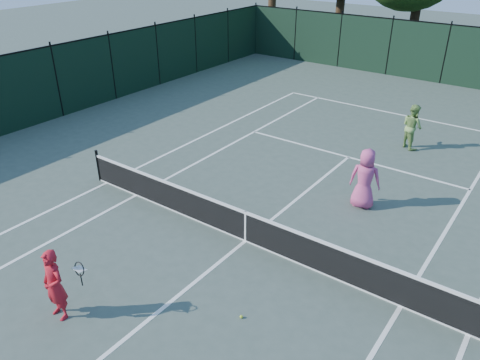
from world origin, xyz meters
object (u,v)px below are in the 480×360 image
Objects in this scene: player_green at (412,126)px; loose_ball_midcourt at (241,317)px; player_pink at (365,179)px; coach at (54,285)px.

player_green is 24.59× the size of loose_ball_midcourt.
player_pink is 5.08m from player_green.
player_green is at bearing -98.12° from player_pink.
coach reaches higher than loose_ball_midcourt.
loose_ball_midcourt is at bearing 35.58° from coach.
player_green is (-0.28, 5.07, -0.07)m from player_pink.
coach is 0.97× the size of player_green.
loose_ball_midcourt is (-0.20, -5.77, -0.87)m from player_pink.
coach is 3.87m from loose_ball_midcourt.
player_pink is at bearing 68.09° from coach.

